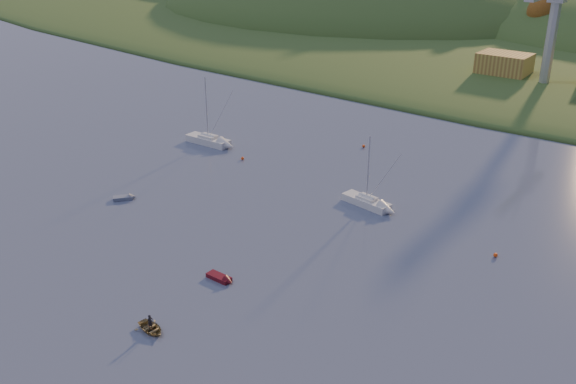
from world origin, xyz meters
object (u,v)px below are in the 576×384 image
Objects in this scene: canoe at (151,328)px; grey_dinghy at (128,197)px; red_tender at (223,279)px; sailboat_far at (366,201)px; sailboat_near at (208,140)px.

canoe is 1.04× the size of grey_dinghy.
red_tender reaches higher than canoe.
sailboat_far is at bearing -16.90° from grey_dinghy.
sailboat_far is 3.14× the size of grey_dinghy.
sailboat_near is 53.07m from canoe.
sailboat_near is at bearing 56.30° from grey_dinghy.
grey_dinghy is (-25.64, 18.45, -0.10)m from canoe.
canoe is at bearing -83.89° from sailboat_far.
sailboat_near is 44.68m from red_tender.
sailboat_near is at bearing 136.60° from red_tender.
red_tender is at bearing -45.84° from sailboat_near.
grey_dinghy reaches higher than canoe.
canoe is (32.77, -41.75, -0.41)m from sailboat_near.
sailboat_far is at bearing 85.88° from red_tender.
sailboat_near reaches higher than canoe.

